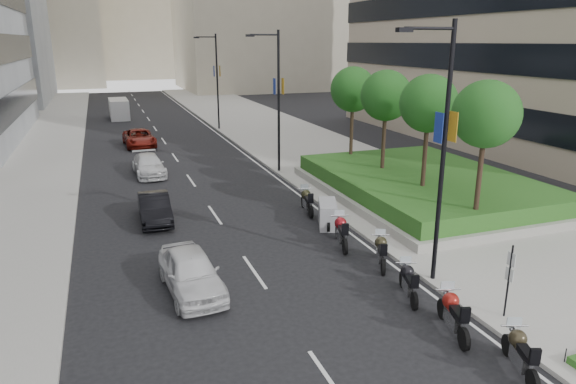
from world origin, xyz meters
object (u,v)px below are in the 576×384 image
motorcycle_4 (341,232)px  motorcycle_1 (453,314)px  car_b (155,208)px  delivery_van (119,110)px  motorcycle_3 (381,251)px  motorcycle_6 (307,201)px  lamp_post_1 (276,95)px  parking_sign (509,277)px  motorcycle_0 (520,352)px  motorcycle_5 (327,214)px  lamp_post_0 (440,144)px  lamp_post_2 (216,77)px  car_a (191,272)px  motorcycle_2 (409,282)px  car_c (149,165)px  car_d (139,138)px

motorcycle_4 → motorcycle_1: bearing=-163.1°
car_b → delivery_van: size_ratio=0.79×
motorcycle_3 → motorcycle_6: (-0.30, 6.88, 0.02)m
car_b → lamp_post_1: bearing=40.5°
delivery_van → motorcycle_3: bearing=-81.2°
motorcycle_4 → car_b: size_ratio=0.58×
lamp_post_1 → parking_sign: bearing=-88.1°
motorcycle_0 → motorcycle_5: motorcycle_5 is taller
motorcycle_3 → lamp_post_0: bearing=-130.9°
motorcycle_4 → car_b: 9.17m
lamp_post_2 → motorcycle_6: size_ratio=3.96×
motorcycle_0 → motorcycle_6: (-0.33, 13.96, 0.03)m
motorcycle_4 → car_b: car_b is taller
motorcycle_3 → car_a: size_ratio=0.48×
lamp_post_0 → motorcycle_3: bearing=115.3°
motorcycle_2 → lamp_post_1: bearing=14.2°
motorcycle_3 → car_a: bearing=111.1°
lamp_post_2 → motorcycle_4: 31.15m
motorcycle_2 → car_c: bearing=36.9°
motorcycle_2 → motorcycle_3: size_ratio=1.01×
motorcycle_0 → car_a: bearing=65.3°
lamp_post_0 → lamp_post_2: (0.00, 35.00, 0.00)m
motorcycle_0 → motorcycle_5: (-0.16, 11.82, 0.01)m
motorcycle_4 → car_a: size_ratio=0.54×
lamp_post_0 → motorcycle_5: (-1.02, 6.61, -4.48)m
car_c → motorcycle_2: bearing=-74.0°
parking_sign → motorcycle_3: 5.20m
lamp_post_1 → car_a: lamp_post_1 is taller
motorcycle_0 → car_b: (-7.66, 15.25, 0.08)m
lamp_post_2 → motorcycle_3: bearing=-91.5°
lamp_post_2 → car_a: 34.05m
parking_sign → car_b: bearing=125.1°
lamp_post_1 → lamp_post_2: bearing=90.0°
lamp_post_0 → motorcycle_2: lamp_post_0 is taller
motorcycle_6 → car_c: size_ratio=0.51×
lamp_post_2 → car_d: bearing=-143.6°
lamp_post_2 → motorcycle_2: 36.00m
car_a → lamp_post_1: bearing=57.4°
car_d → motorcycle_0: bearing=-81.5°
car_d → motorcycle_6: bearing=-75.1°
parking_sign → delivery_van: 50.11m
lamp_post_2 → delivery_van: bearing=127.5°
motorcycle_5 → car_b: bearing=86.3°
motorcycle_3 → delivery_van: bearing=33.7°
parking_sign → car_c: parking_sign is taller
motorcycle_6 → delivery_van: delivery_van is taller
car_d → car_a: bearing=-93.6°
motorcycle_4 → lamp_post_0: bearing=-145.2°
car_c → delivery_van: delivery_van is taller
motorcycle_5 → delivery_van: delivery_van is taller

